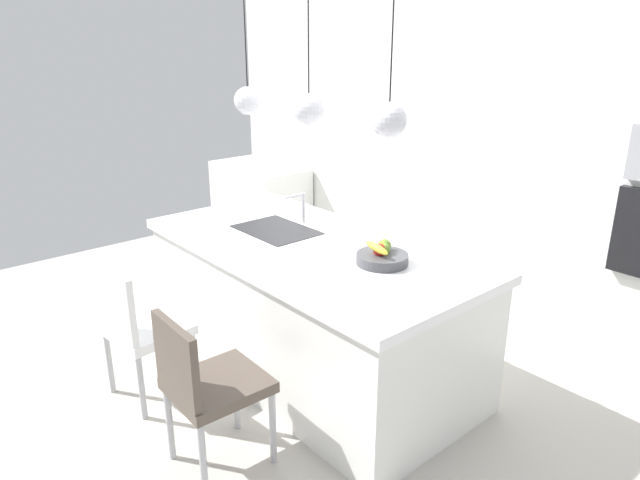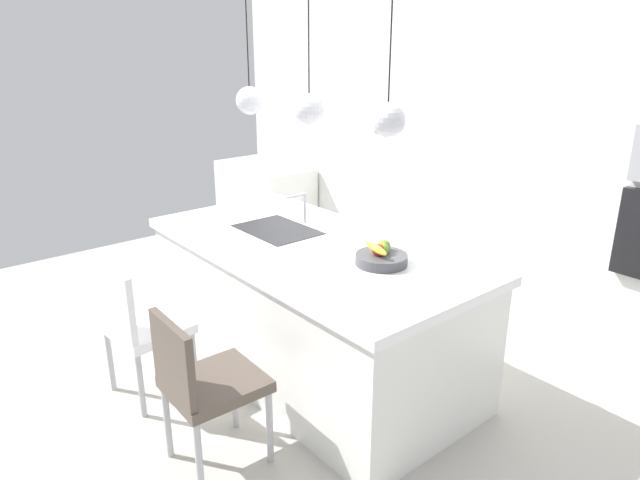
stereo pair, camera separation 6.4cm
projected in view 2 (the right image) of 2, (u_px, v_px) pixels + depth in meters
floor at (311, 366)px, 3.94m from camera, size 6.60×6.60×0.00m
back_wall at (474, 150)px, 4.50m from camera, size 6.00×0.10×2.60m
kitchen_island at (310, 307)px, 3.79m from camera, size 2.31×1.13×0.90m
sink_basin at (277, 230)px, 3.90m from camera, size 0.56×0.40×0.02m
faucet at (302, 204)px, 3.98m from camera, size 0.02×0.17×0.22m
fruit_bowl at (381, 256)px, 3.30m from camera, size 0.30×0.30×0.14m
side_counter at (265, 203)px, 6.31m from camera, size 1.10×0.60×0.84m
chair_near at (138, 323)px, 3.46m from camera, size 0.49×0.46×0.89m
chair_middle at (203, 381)px, 2.87m from camera, size 0.44×0.48×0.88m
pendant_light_left at (250, 100)px, 3.82m from camera, size 0.19×0.19×0.79m
pendant_light_center at (309, 109)px, 3.36m from camera, size 0.19×0.19×0.79m
pendant_light_right at (388, 120)px, 2.90m from camera, size 0.19×0.19×0.79m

